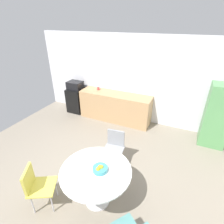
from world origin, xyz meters
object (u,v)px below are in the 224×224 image
Objects in this scene: mug_white at (98,88)px; round_table at (96,176)px; mini_fridge at (77,100)px; locker_cabinet at (217,116)px; chair_gray at (115,145)px; chair_yellow at (36,184)px; fruit_bowl at (100,169)px; microwave at (75,85)px.

round_table is at bearing -62.23° from mug_white.
mini_fridge is 0.51× the size of locker_cabinet.
locker_cabinet reaches higher than chair_gray.
mini_fridge reaches higher than round_table.
chair_yellow reaches higher than mini_fridge.
fruit_bowl reaches higher than chair_yellow.
round_table is (2.38, -2.83, -0.33)m from microwave.
locker_cabinet is 4.26m from chair_yellow.
mini_fridge is 0.99× the size of chair_yellow.
chair_gray is (-0.11, 1.00, -0.11)m from round_table.
fruit_bowl is at bearing -124.06° from locker_cabinet.
chair_yellow is (1.50, -3.31, 0.11)m from mini_fridge.
fruit_bowl is (2.45, -2.81, 0.39)m from mini_fridge.
round_table is 1.42× the size of chair_gray.
mug_white is (0.85, 0.08, 0.54)m from mini_fridge.
microwave is 3.72× the size of mug_white.
locker_cabinet is at bearing -1.34° from microwave.
chair_gray reaches higher than mini_fridge.
round_table is (-1.90, -2.73, -0.18)m from locker_cabinet.
microwave is at bearing 130.06° from round_table.
chair_yellow is (-0.78, -1.48, 0.00)m from chair_gray.
mug_white is at bearing 119.00° from fruit_bowl.
mini_fridge is at bearing 141.18° from chair_gray.
locker_cabinet is (4.28, -0.10, 0.40)m from mini_fridge.
chair_yellow is 3.48m from mug_white.
chair_gray is at bearing 96.02° from round_table.
locker_cabinet is 3.33m from round_table.
round_table is 1.42× the size of chair_yellow.
mug_white is (-0.65, 3.39, 0.43)m from chair_yellow.
chair_yellow is at bearing -152.32° from fruit_bowl.
locker_cabinet is 3.27m from fruit_bowl.
fruit_bowl is at bearing -61.00° from mug_white.
locker_cabinet is at bearing 55.13° from round_table.
chair_yellow is 3.41× the size of fruit_bowl.
microwave reaches higher than chair_yellow.
mini_fridge is 0.99× the size of chair_gray.
chair_gray is 6.43× the size of mug_white.
mug_white is (-3.43, 0.18, 0.14)m from locker_cabinet.
chair_yellow is (-2.79, -3.21, -0.29)m from locker_cabinet.
mug_white is at bearing 100.83° from chair_yellow.
locker_cabinet reaches higher than microwave.
mug_white is at bearing 5.24° from mini_fridge.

